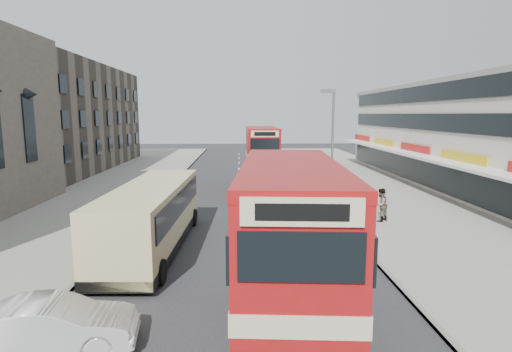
% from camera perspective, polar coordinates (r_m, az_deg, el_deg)
% --- Properties ---
extents(road_surface, '(12.00, 90.00, 0.01)m').
position_cam_1_polar(road_surface, '(30.68, -2.54, -3.45)').
color(road_surface, '#28282B').
rests_on(road_surface, ground).
extents(pavement_right, '(12.00, 90.00, 0.15)m').
position_cam_1_polar(pavement_right, '(32.86, 18.91, -2.98)').
color(pavement_right, gray).
rests_on(pavement_right, ground).
extents(pavement_left, '(12.00, 90.00, 0.15)m').
position_cam_1_polar(pavement_left, '(33.00, -23.90, -3.21)').
color(pavement_left, gray).
rests_on(pavement_left, ground).
extents(kerb_left, '(0.20, 90.00, 0.16)m').
position_cam_1_polar(kerb_left, '(31.30, -13.80, -3.32)').
color(kerb_left, gray).
rests_on(kerb_left, ground).
extents(kerb_right, '(0.20, 90.00, 0.16)m').
position_cam_1_polar(kerb_right, '(31.23, 8.74, -3.20)').
color(kerb_right, gray).
rests_on(kerb_right, ground).
extents(brick_terrace, '(14.00, 28.00, 12.00)m').
position_cam_1_polar(brick_terrace, '(52.88, -27.27, 7.24)').
color(brick_terrace, '#66594C').
rests_on(brick_terrace, ground).
extents(commercial_row, '(9.90, 46.20, 9.30)m').
position_cam_1_polar(commercial_row, '(37.64, 29.55, 4.89)').
color(commercial_row, beige).
rests_on(commercial_row, ground).
extents(street_lamp, '(1.00, 0.20, 8.12)m').
position_cam_1_polar(street_lamp, '(28.75, 10.54, 5.22)').
color(street_lamp, slate).
rests_on(street_lamp, ground).
extents(bus_main, '(3.11, 9.26, 5.01)m').
position_cam_1_polar(bus_main, '(11.17, 4.82, -11.26)').
color(bus_main, black).
rests_on(bus_main, ground).
extents(bus_second, '(2.63, 9.34, 5.14)m').
position_cam_1_polar(bus_second, '(35.19, 0.82, 2.57)').
color(bus_second, black).
rests_on(bus_second, ground).
extents(coach, '(3.21, 11.03, 2.90)m').
position_cam_1_polar(coach, '(20.10, -14.37, -5.23)').
color(coach, black).
rests_on(coach, ground).
extents(car_left_front, '(4.62, 2.12, 1.47)m').
position_cam_1_polar(car_left_front, '(13.03, -26.62, -18.28)').
color(car_left_front, white).
rests_on(car_left_front, ground).
extents(car_right_a, '(4.52, 2.32, 1.25)m').
position_cam_1_polar(car_right_a, '(25.12, 9.01, -4.83)').
color(car_right_a, maroon).
rests_on(car_right_a, ground).
extents(car_right_b, '(4.24, 2.04, 1.16)m').
position_cam_1_polar(car_right_b, '(33.48, 5.77, -1.46)').
color(car_right_b, orange).
rests_on(car_right_b, ground).
extents(pedestrian_near, '(0.89, 0.85, 2.00)m').
position_cam_1_polar(pedestrian_near, '(25.18, 17.11, -3.86)').
color(pedestrian_near, gray).
rests_on(pedestrian_near, pavement_right).
extents(pedestrian_far, '(1.16, 0.81, 1.83)m').
position_cam_1_polar(pedestrian_far, '(41.78, 10.04, 1.14)').
color(pedestrian_far, gray).
rests_on(pedestrian_far, pavement_right).
extents(cyclist, '(0.72, 1.77, 2.33)m').
position_cam_1_polar(cyclist, '(30.75, 5.88, -1.92)').
color(cyclist, gray).
rests_on(cyclist, ground).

